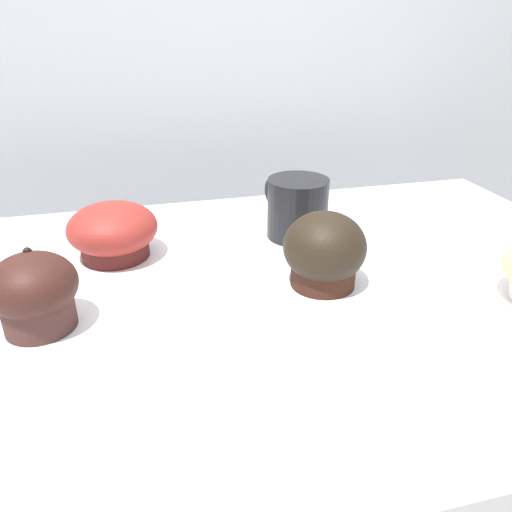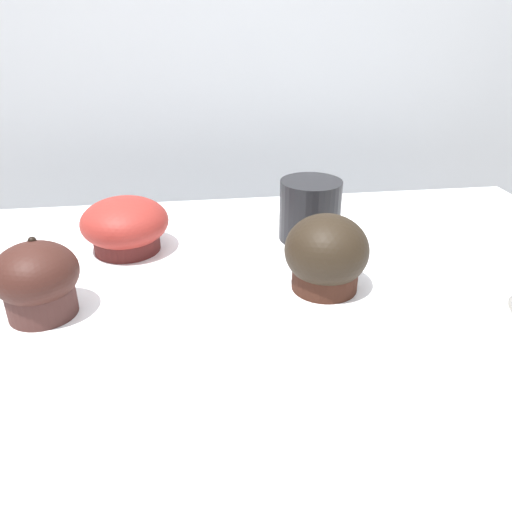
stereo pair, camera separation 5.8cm
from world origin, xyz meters
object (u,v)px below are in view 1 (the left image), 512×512
Objects in this scene: muffin_front_left at (113,232)px; coffee_cup at (297,206)px; muffin_back_right at (324,252)px; muffin_back_left at (34,292)px.

muffin_front_left is 0.26m from coffee_cup.
coffee_cup is (0.01, 0.15, 0.00)m from muffin_back_right.
muffin_back_right is at bearing 2.45° from muffin_back_left.
muffin_front_left is (-0.24, 0.14, -0.01)m from muffin_back_right.
muffin_front_left is at bearing 149.93° from muffin_back_right.
coffee_cup is at bearing 84.23° from muffin_back_right.
muffin_back_right reaches higher than coffee_cup.
coffee_cup is at bearing 25.78° from muffin_back_left.
muffin_back_left and coffee_cup have the same top height.
muffin_back_right reaches higher than muffin_front_left.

